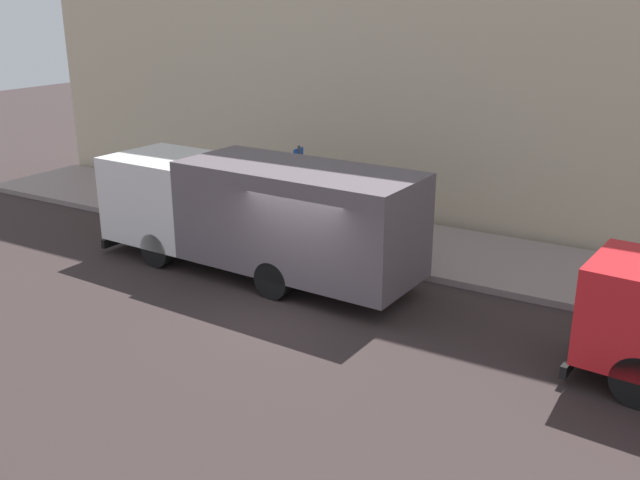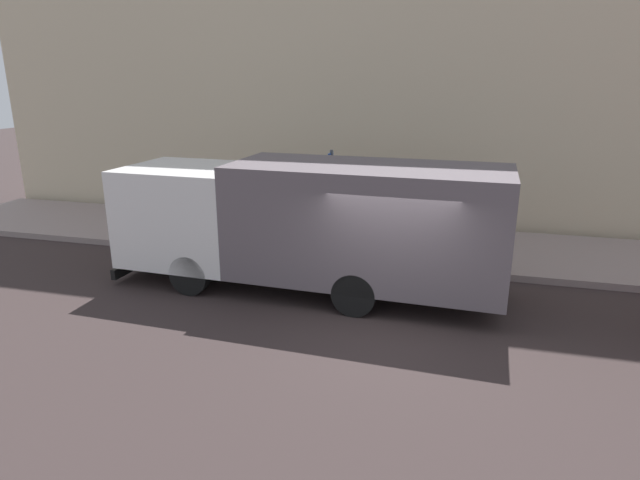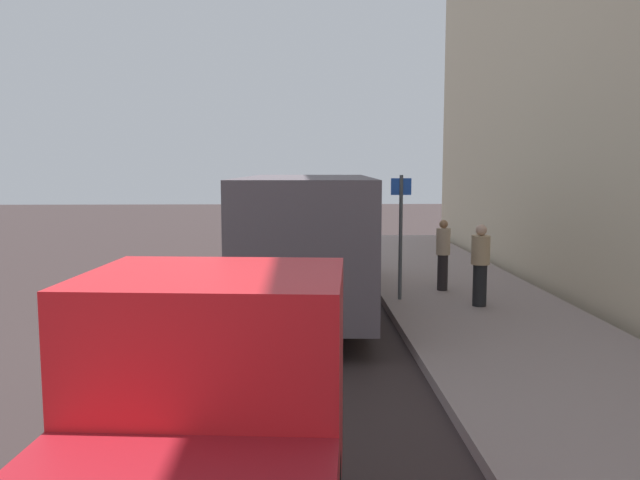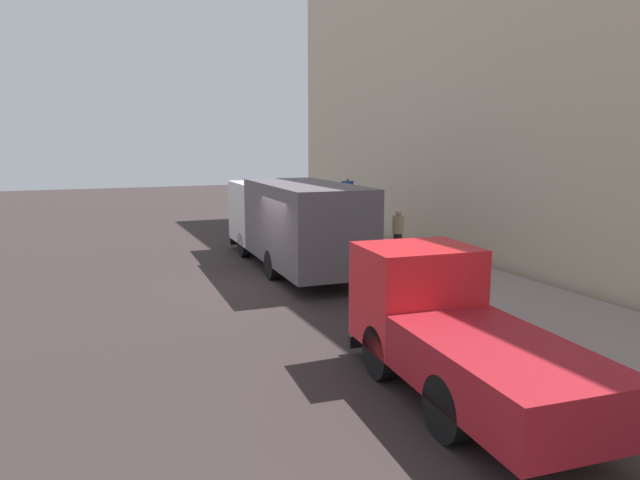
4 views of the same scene
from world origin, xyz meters
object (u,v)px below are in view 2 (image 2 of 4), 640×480
(pedestrian_standing, at_px, (306,209))
(pedestrian_walking, at_px, (369,209))
(large_utility_truck, at_px, (309,220))
(street_sign_post, at_px, (331,195))

(pedestrian_standing, bearing_deg, pedestrian_walking, -121.40)
(large_utility_truck, distance_m, pedestrian_walking, 3.67)
(pedestrian_walking, height_order, street_sign_post, street_sign_post)
(pedestrian_walking, distance_m, street_sign_post, 1.85)
(pedestrian_standing, xyz_separation_m, street_sign_post, (-1.16, -1.00, 0.71))
(large_utility_truck, height_order, pedestrian_walking, large_utility_truck)
(pedestrian_walking, height_order, pedestrian_standing, pedestrian_walking)
(large_utility_truck, height_order, pedestrian_standing, large_utility_truck)
(large_utility_truck, xyz_separation_m, pedestrian_walking, (3.55, -0.73, -0.53))
(pedestrian_walking, relative_size, pedestrian_standing, 1.03)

